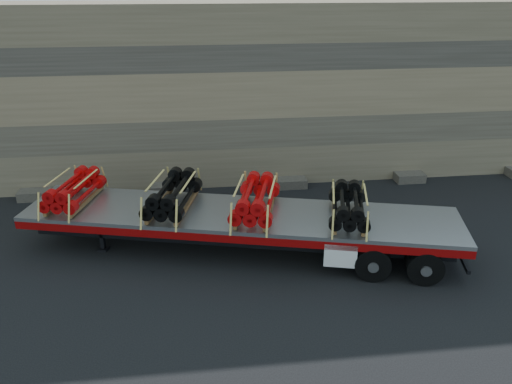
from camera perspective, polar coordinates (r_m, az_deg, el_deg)
ground at (r=15.91m, az=0.08°, el=-6.28°), size 120.00×120.00×0.00m
rock_wall at (r=20.75m, az=-2.14°, el=11.24°), size 44.00×3.00×7.00m
trailer at (r=15.42m, az=-1.86°, el=-4.54°), size 13.38×5.77×1.32m
bundle_front at (r=16.60m, az=-20.10°, el=0.13°), size 1.69×2.51×0.82m
bundle_midfront at (r=15.39m, az=-9.51°, el=-0.37°), size 1.84×2.73×0.89m
bundle_midrear at (r=14.87m, az=-0.05°, el=-0.94°), size 1.81×2.70×0.87m
bundle_rear at (r=14.80m, az=10.52°, el=-1.65°), size 1.65×2.45×0.80m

